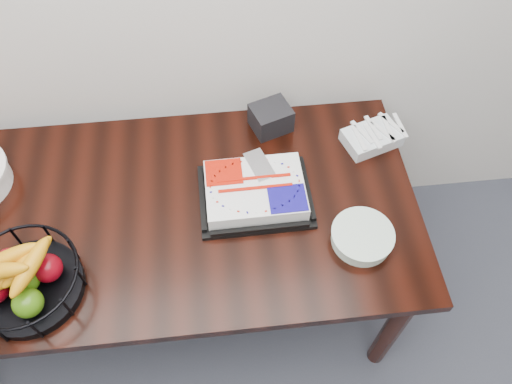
{
  "coord_description": "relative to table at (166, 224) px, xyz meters",
  "views": [
    {
      "loc": [
        0.23,
        1.04,
        2.23
      ],
      "look_at": [
        0.33,
        1.99,
        0.83
      ],
      "focal_mm": 35.0,
      "sensor_mm": 36.0,
      "label": 1
    }
  ],
  "objects": [
    {
      "name": "cake_tray",
      "position": [
        0.33,
        0.02,
        0.12
      ],
      "size": [
        0.4,
        0.32,
        0.08
      ],
      "color": "black",
      "rests_on": "table"
    },
    {
      "name": "plate_stack",
      "position": [
        0.67,
        -0.19,
        0.11
      ],
      "size": [
        0.21,
        0.21,
        0.05
      ],
      "color": "white",
      "rests_on": "table"
    },
    {
      "name": "table",
      "position": [
        0.0,
        0.0,
        0.0
      ],
      "size": [
        1.8,
        0.9,
        0.75
      ],
      "color": "black",
      "rests_on": "ground"
    },
    {
      "name": "fruit_basket",
      "position": [
        -0.4,
        -0.25,
        0.16
      ],
      "size": [
        0.35,
        0.35,
        0.19
      ],
      "color": "black",
      "rests_on": "table"
    },
    {
      "name": "fork_bag",
      "position": [
        0.8,
        0.23,
        0.12
      ],
      "size": [
        0.24,
        0.19,
        0.06
      ],
      "color": "silver",
      "rests_on": "table"
    },
    {
      "name": "napkin_box",
      "position": [
        0.43,
        0.35,
        0.14
      ],
      "size": [
        0.18,
        0.16,
        0.1
      ],
      "primitive_type": "cube",
      "rotation": [
        0.0,
        0.0,
        0.34
      ],
      "color": "black",
      "rests_on": "table"
    }
  ]
}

